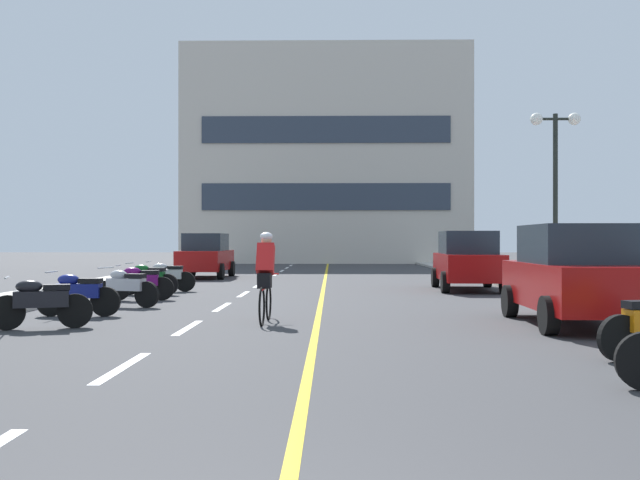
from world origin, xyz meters
TOP-DOWN VIEW (x-y plane):
  - ground_plane at (0.00, 21.00)m, footprint 140.00×140.00m
  - curb_left at (-7.20, 24.00)m, footprint 2.40×72.00m
  - curb_right at (7.20, 24.00)m, footprint 2.40×72.00m
  - lane_dash_1 at (-2.00, 6.00)m, footprint 0.14×2.20m
  - lane_dash_2 at (-2.00, 10.00)m, footprint 0.14×2.20m
  - lane_dash_3 at (-2.00, 14.00)m, footprint 0.14×2.20m
  - lane_dash_4 at (-2.00, 18.00)m, footprint 0.14×2.20m
  - lane_dash_5 at (-2.00, 22.00)m, footprint 0.14×2.20m
  - lane_dash_6 at (-2.00, 26.00)m, footprint 0.14×2.20m
  - lane_dash_7 at (-2.00, 30.00)m, footprint 0.14×2.20m
  - lane_dash_8 at (-2.00, 34.00)m, footprint 0.14×2.20m
  - lane_dash_9 at (-2.00, 38.00)m, footprint 0.14×2.20m
  - lane_dash_10 at (-2.00, 42.00)m, footprint 0.14×2.20m
  - lane_dash_11 at (-2.00, 46.00)m, footprint 0.14×2.20m
  - centre_line_yellow at (0.25, 24.00)m, footprint 0.12×66.00m
  - office_building at (0.12, 48.23)m, footprint 19.37×6.58m
  - street_lamp_mid at (7.05, 18.66)m, footprint 1.46×0.36m
  - parked_car_near at (4.91, 10.49)m, footprint 1.98×4.23m
  - parked_car_mid at (4.72, 19.89)m, footprint 2.05×4.26m
  - parked_car_far at (-4.66, 27.11)m, footprint 1.97×4.22m
  - motorcycle_3 at (-4.51, 9.76)m, footprint 1.65×0.77m
  - motorcycle_4 at (-4.60, 11.86)m, footprint 1.70×0.60m
  - motorcycle_5 at (-4.23, 13.96)m, footprint 1.65×0.77m
  - motorcycle_6 at (-4.37, 15.76)m, footprint 1.70×0.60m
  - motorcycle_7 at (-4.62, 17.57)m, footprint 1.70×0.60m
  - motorcycle_8 at (-4.43, 19.00)m, footprint 1.70×0.60m
  - cyclist_rider at (-0.72, 10.87)m, footprint 0.42×1.77m

SIDE VIEW (x-z plane):
  - ground_plane at x=0.00m, z-range 0.00..0.00m
  - lane_dash_1 at x=-2.00m, z-range 0.00..0.01m
  - lane_dash_2 at x=-2.00m, z-range 0.00..0.01m
  - lane_dash_3 at x=-2.00m, z-range 0.00..0.01m
  - lane_dash_4 at x=-2.00m, z-range 0.00..0.01m
  - lane_dash_5 at x=-2.00m, z-range 0.00..0.01m
  - lane_dash_6 at x=-2.00m, z-range 0.00..0.01m
  - lane_dash_7 at x=-2.00m, z-range 0.00..0.01m
  - lane_dash_8 at x=-2.00m, z-range 0.00..0.01m
  - lane_dash_9 at x=-2.00m, z-range 0.00..0.01m
  - lane_dash_10 at x=-2.00m, z-range 0.00..0.01m
  - lane_dash_11 at x=-2.00m, z-range 0.00..0.01m
  - centre_line_yellow at x=0.25m, z-range 0.00..0.01m
  - curb_left at x=-7.20m, z-range 0.00..0.12m
  - curb_right at x=7.20m, z-range 0.00..0.12m
  - motorcycle_3 at x=-4.51m, z-range 0.01..0.93m
  - motorcycle_4 at x=-4.60m, z-range 0.01..0.93m
  - motorcycle_5 at x=-4.23m, z-range 0.01..0.93m
  - motorcycle_6 at x=-4.37m, z-range 0.01..0.93m
  - motorcycle_7 at x=-4.62m, z-range 0.01..0.93m
  - motorcycle_8 at x=-4.43m, z-range 0.01..0.93m
  - cyclist_rider at x=-0.72m, z-range 0.03..1.74m
  - parked_car_near at x=4.91m, z-range 0.01..1.83m
  - parked_car_mid at x=4.72m, z-range 0.01..1.83m
  - parked_car_far at x=-4.66m, z-range 0.01..1.83m
  - street_lamp_mid at x=7.05m, z-range 1.31..6.45m
  - office_building at x=0.12m, z-range 0.00..14.65m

